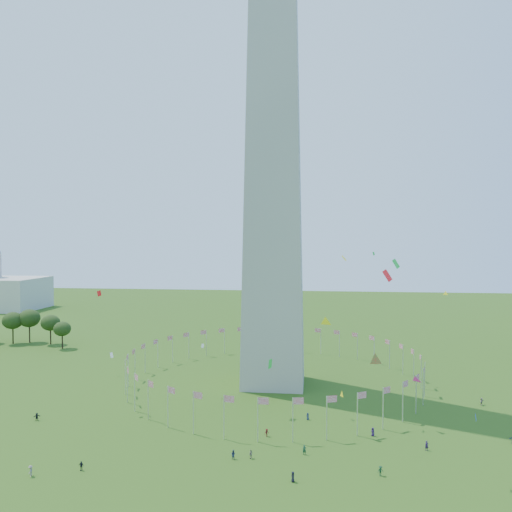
% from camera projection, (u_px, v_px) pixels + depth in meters
% --- Properties ---
extents(ground, '(600.00, 600.00, 0.00)m').
position_uv_depth(ground, '(252.00, 464.00, 89.44)').
color(ground, '#274911').
rests_on(ground, ground).
extents(washington_monument, '(16.80, 16.80, 169.00)m').
position_uv_depth(washington_monument, '(274.00, 78.00, 136.14)').
color(washington_monument, '#B2AC9E').
rests_on(washington_monument, ground).
extents(flag_ring, '(80.24, 80.24, 9.00)m').
position_uv_depth(flag_ring, '(273.00, 368.00, 138.93)').
color(flag_ring, silver).
rests_on(flag_ring, ground).
extents(crowd, '(103.67, 64.99, 1.87)m').
position_uv_depth(crowd, '(282.00, 451.00, 93.18)').
color(crowd, '#5A1419').
rests_on(crowd, ground).
extents(kites_aloft, '(95.55, 79.81, 32.38)m').
position_uv_depth(kites_aloft, '(320.00, 333.00, 107.10)').
color(kites_aloft, '#CC2699').
rests_on(kites_aloft, ground).
extents(tree_line_west, '(55.14, 16.00, 12.74)m').
position_uv_depth(tree_line_west, '(11.00, 329.00, 191.55)').
color(tree_line_west, '#2E4918').
rests_on(tree_line_west, ground).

